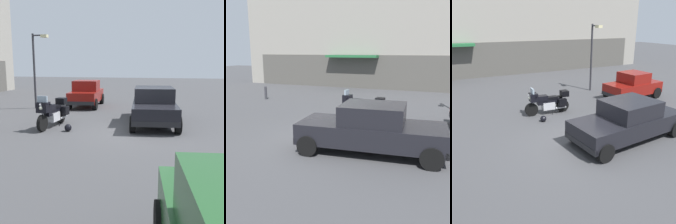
% 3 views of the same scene
% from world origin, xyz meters
% --- Properties ---
extents(ground_plane, '(80.00, 80.00, 0.00)m').
position_xyz_m(ground_plane, '(0.00, 0.00, 0.00)').
color(ground_plane, '#424244').
extents(motorcycle, '(2.26, 0.78, 1.36)m').
position_xyz_m(motorcycle, '(0.11, 3.48, 0.62)').
color(motorcycle, black).
rests_on(motorcycle, ground).
extents(helmet, '(0.28, 0.28, 0.28)m').
position_xyz_m(helmet, '(-0.52, 2.59, 0.14)').
color(helmet, black).
rests_on(helmet, ground).
extents(car_sedan_far, '(4.69, 2.30, 1.56)m').
position_xyz_m(car_sedan_far, '(1.69, -0.52, 0.78)').
color(car_sedan_far, black).
rests_on(car_sedan_far, ground).
extents(car_compact_side, '(3.57, 1.97, 1.56)m').
position_xyz_m(car_compact_side, '(5.66, 3.72, 0.77)').
color(car_compact_side, maroon).
rests_on(car_compact_side, ground).
extents(streetlamp_curbside, '(0.28, 0.94, 4.21)m').
position_xyz_m(streetlamp_curbside, '(4.40, 6.25, 2.60)').
color(streetlamp_curbside, '#2D2D33').
rests_on(streetlamp_curbside, ground).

